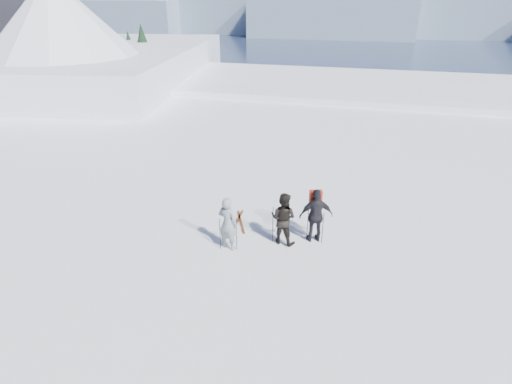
% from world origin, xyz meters
% --- Properties ---
extents(lake_basin, '(820.00, 820.00, 71.62)m').
position_xyz_m(lake_basin, '(0.00, 30.00, -6.50)').
color(lake_basin, white).
rests_on(lake_basin, ground).
extents(far_mountain_range, '(770.00, 110.00, 53.00)m').
position_xyz_m(far_mountain_range, '(29.60, 454.78, -7.19)').
color(far_mountain_range, slate).
rests_on(far_mountain_range, ground).
extents(near_ridge, '(31.37, 35.68, 25.62)m').
position_xyz_m(near_ridge, '(-26.56, 29.34, -3.48)').
color(near_ridge, white).
rests_on(near_ridge, ground).
extents(skier_grey, '(0.79, 0.62, 1.91)m').
position_xyz_m(skier_grey, '(-2.64, 1.37, 0.95)').
color(skier_grey, gray).
rests_on(skier_grey, ground).
extents(skier_dark, '(1.04, 0.88, 1.88)m').
position_xyz_m(skier_dark, '(-0.94, 2.20, 0.94)').
color(skier_dark, black).
rests_on(skier_dark, ground).
extents(skier_pack, '(1.25, 0.83, 1.97)m').
position_xyz_m(skier_pack, '(0.12, 2.60, 0.98)').
color(skier_pack, black).
rests_on(skier_pack, ground).
extents(backpack, '(0.47, 0.36, 0.59)m').
position_xyz_m(backpack, '(0.04, 2.84, 2.26)').
color(backpack, red).
rests_on(backpack, skier_pack).
extents(ski_poles, '(3.29, 1.36, 1.37)m').
position_xyz_m(ski_poles, '(-1.17, 1.99, 0.61)').
color(ski_poles, black).
rests_on(ski_poles, ground).
extents(skis_loose, '(0.79, 1.70, 0.03)m').
position_xyz_m(skis_loose, '(-2.81, 3.12, 0.01)').
color(skis_loose, black).
rests_on(skis_loose, ground).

